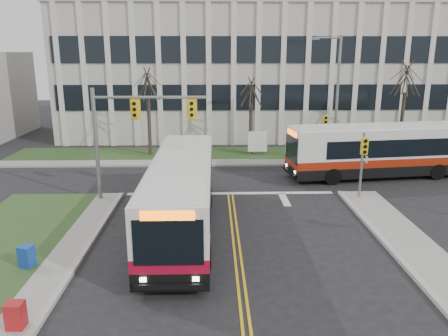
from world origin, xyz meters
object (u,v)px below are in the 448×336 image
streetlight (335,91)px  bus_cross (384,152)px  newspaper_box_red (16,317)px  newspaper_box_blue (27,258)px  directory_sign (258,142)px  bus_main (182,196)px

streetlight → bus_cross: size_ratio=0.73×
bus_cross → newspaper_box_red: 23.55m
bus_cross → streetlight: bearing=-162.5°
streetlight → bus_cross: 6.21m
newspaper_box_blue → bus_cross: bearing=51.4°
streetlight → bus_cross: streetlight is taller
newspaper_box_blue → directory_sign: bearing=77.3°
newspaper_box_red → streetlight: bearing=55.8°
newspaper_box_blue → newspaper_box_red: bearing=-54.6°
streetlight → bus_main: (-10.45, -13.20, -3.56)m
newspaper_box_red → bus_cross: bearing=44.9°
streetlight → bus_main: 17.21m
bus_cross → newspaper_box_blue: size_ratio=13.23×
streetlight → directory_sign: 6.96m
directory_sign → newspaper_box_blue: size_ratio=2.11×
streetlight → bus_cross: bearing=-64.9°
bus_cross → newspaper_box_blue: 22.09m
directory_sign → newspaper_box_blue: (-10.56, -18.30, -0.70)m
newspaper_box_blue → newspaper_box_red: same height
streetlight → newspaper_box_red: streetlight is taller
bus_cross → bus_main: bearing=-63.5°
streetlight → newspaper_box_red: 26.04m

